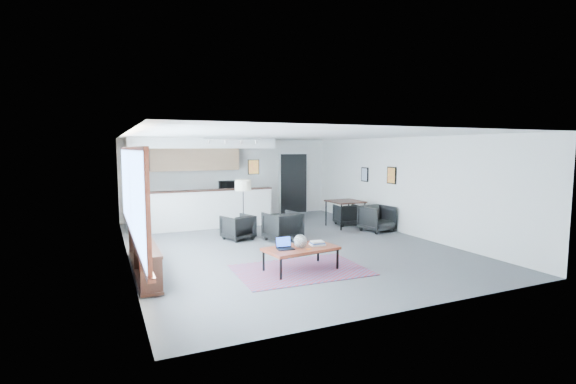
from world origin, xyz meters
name	(u,v)px	position (x,y,z in m)	size (l,w,h in m)	color
room	(284,191)	(0.00, 0.00, 1.30)	(7.02, 9.02, 2.62)	#4B4B4D
window	(131,195)	(-3.46, -0.90, 1.46)	(0.10, 5.95, 1.66)	#8CBFFF
console	(143,256)	(-3.30, -1.05, 0.33)	(0.35, 3.00, 0.80)	black
kitchenette	(200,179)	(-1.20, 3.71, 1.38)	(4.20, 1.96, 2.60)	white
doorway	(293,183)	(2.30, 4.42, 1.07)	(1.10, 0.12, 2.15)	black
track_light	(232,140)	(-0.59, 2.20, 2.53)	(1.60, 0.07, 0.15)	silver
wall_art_lower	(392,175)	(3.47, 0.40, 1.55)	(0.03, 0.38, 0.48)	black
wall_art_upper	(365,174)	(3.47, 1.70, 1.50)	(0.03, 0.34, 0.44)	black
kilim_rug	(301,270)	(-0.57, -2.11, 0.01)	(2.48, 1.74, 0.01)	#582E45
coffee_table	(301,249)	(-0.57, -2.11, 0.41)	(1.45, 0.91, 0.45)	maroon
laptop	(284,245)	(-0.89, -2.07, 0.51)	(0.32, 0.27, 0.22)	black
ceramic_pot	(300,241)	(-0.60, -2.15, 0.57)	(0.26, 0.26, 0.26)	gray
book_stack	(317,243)	(-0.21, -2.09, 0.49)	(0.30, 0.25, 0.09)	silver
coaster	(309,249)	(-0.50, -2.29, 0.45)	(0.10, 0.10, 0.01)	#E5590C
armchair_left	(238,226)	(-0.85, 0.97, 0.35)	(0.67, 0.63, 0.69)	black
armchair_right	(282,225)	(0.13, 0.39, 0.40)	(0.78, 0.73, 0.80)	black
floor_lamp	(243,187)	(-0.59, 1.30, 1.29)	(0.50, 0.50, 1.49)	black
dining_table	(345,203)	(2.56, 1.34, 0.70)	(0.95, 0.95, 0.77)	black
dining_chair_near	(377,219)	(3.00, 0.38, 0.34)	(0.66, 0.62, 0.68)	black
dining_chair_far	(347,215)	(2.76, 1.57, 0.29)	(0.57, 0.53, 0.58)	black
microwave	(228,185)	(-0.16, 4.15, 1.12)	(0.56, 0.31, 0.38)	black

